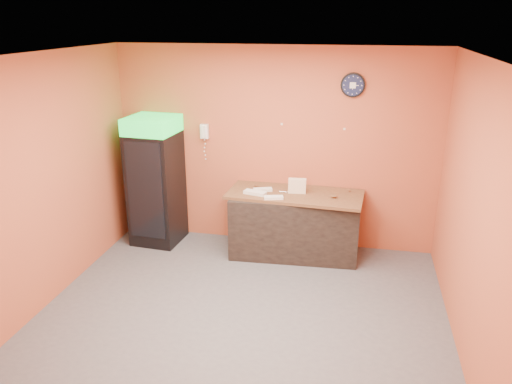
# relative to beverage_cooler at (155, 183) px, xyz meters

# --- Properties ---
(floor) EXTENTS (4.50, 4.50, 0.00)m
(floor) POSITION_rel_beverage_cooler_xyz_m (1.65, -1.61, -0.90)
(floor) COLOR #47474C
(floor) RESTS_ON ground
(back_wall) EXTENTS (4.50, 0.02, 2.80)m
(back_wall) POSITION_rel_beverage_cooler_xyz_m (1.65, 0.39, 0.50)
(back_wall) COLOR #B15432
(back_wall) RESTS_ON floor
(left_wall) EXTENTS (0.02, 4.00, 2.80)m
(left_wall) POSITION_rel_beverage_cooler_xyz_m (-0.60, -1.61, 0.50)
(left_wall) COLOR #B15432
(left_wall) RESTS_ON floor
(right_wall) EXTENTS (0.02, 4.00, 2.80)m
(right_wall) POSITION_rel_beverage_cooler_xyz_m (3.90, -1.61, 0.50)
(right_wall) COLOR #B15432
(right_wall) RESTS_ON floor
(ceiling) EXTENTS (4.50, 4.00, 0.02)m
(ceiling) POSITION_rel_beverage_cooler_xyz_m (1.65, -1.61, 1.90)
(ceiling) COLOR white
(ceiling) RESTS_ON back_wall
(beverage_cooler) EXTENTS (0.69, 0.70, 1.85)m
(beverage_cooler) POSITION_rel_beverage_cooler_xyz_m (0.00, 0.00, 0.00)
(beverage_cooler) COLOR black
(beverage_cooler) RESTS_ON floor
(prep_counter) EXTENTS (1.75, 0.85, 0.86)m
(prep_counter) POSITION_rel_beverage_cooler_xyz_m (2.01, 0.01, -0.48)
(prep_counter) COLOR black
(prep_counter) RESTS_ON floor
(wall_clock) EXTENTS (0.32, 0.06, 0.32)m
(wall_clock) POSITION_rel_beverage_cooler_xyz_m (2.67, 0.36, 1.40)
(wall_clock) COLOR black
(wall_clock) RESTS_ON back_wall
(wall_phone) EXTENTS (0.11, 0.10, 0.20)m
(wall_phone) POSITION_rel_beverage_cooler_xyz_m (0.65, 0.34, 0.70)
(wall_phone) COLOR white
(wall_phone) RESTS_ON back_wall
(butcher_paper) EXTENTS (1.85, 0.89, 0.04)m
(butcher_paper) POSITION_rel_beverage_cooler_xyz_m (2.01, 0.01, -0.03)
(butcher_paper) COLOR brown
(butcher_paper) RESTS_ON prep_counter
(sub_roll_stack) EXTENTS (0.24, 0.10, 0.20)m
(sub_roll_stack) POSITION_rel_beverage_cooler_xyz_m (2.03, 0.02, 0.09)
(sub_roll_stack) COLOR beige
(sub_roll_stack) RESTS_ON butcher_paper
(wrapped_sandwich_left) EXTENTS (0.32, 0.19, 0.04)m
(wrapped_sandwich_left) POSITION_rel_beverage_cooler_xyz_m (1.49, -0.14, 0.01)
(wrapped_sandwich_left) COLOR silver
(wrapped_sandwich_left) RESTS_ON butcher_paper
(wrapped_sandwich_mid) EXTENTS (0.27, 0.16, 0.04)m
(wrapped_sandwich_mid) POSITION_rel_beverage_cooler_xyz_m (1.76, -0.27, 0.01)
(wrapped_sandwich_mid) COLOR silver
(wrapped_sandwich_mid) RESTS_ON butcher_paper
(wrapped_sandwich_right) EXTENTS (0.27, 0.18, 0.04)m
(wrapped_sandwich_right) POSITION_rel_beverage_cooler_xyz_m (1.56, 0.01, 0.01)
(wrapped_sandwich_right) COLOR silver
(wrapped_sandwich_right) RESTS_ON butcher_paper
(kitchen_tool) EXTENTS (0.06, 0.06, 0.06)m
(kitchen_tool) POSITION_rel_beverage_cooler_xyz_m (1.93, 0.00, 0.02)
(kitchen_tool) COLOR silver
(kitchen_tool) RESTS_ON butcher_paper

